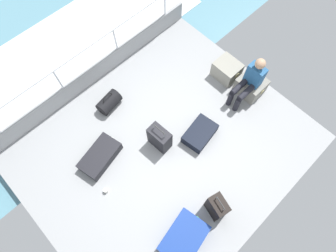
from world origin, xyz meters
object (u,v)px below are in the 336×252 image
Objects in this scene: passenger_seated at (250,81)px; suitcase_4 at (184,238)px; suitcase_0 at (160,138)px; suitcase_3 at (217,207)px; suitcase_1 at (100,157)px; cargo_crate_0 at (227,70)px; cargo_crate_1 at (251,86)px; paper_cup at (106,191)px; suitcase_2 at (200,134)px; duffel_bag at (109,102)px.

passenger_seated reaches higher than suitcase_4.
suitcase_3 reaches higher than suitcase_0.
suitcase_3 is (2.15, 0.85, 0.19)m from suitcase_1.
suitcase_1 is 1.25× the size of suitcase_3.
passenger_seated reaches higher than cargo_crate_0.
suitcase_3 is at bearing -52.50° from cargo_crate_0.
suitcase_1 is at bearing -107.10° from cargo_crate_1.
suitcase_1 is 0.99× the size of suitcase_4.
suitcase_0 reaches higher than cargo_crate_0.
suitcase_1 is (-0.56, -1.02, -0.16)m from suitcase_0.
suitcase_2 is at bearing 78.08° from paper_cup.
paper_cup is at bearing -41.68° from duffel_bag.
cargo_crate_1 is at bearing 5.92° from cargo_crate_0.
suitcase_3 is (1.76, -2.30, 0.11)m from cargo_crate_0.
duffel_bag is at bearing -126.71° from cargo_crate_1.
suitcase_2 is at bearing 125.61° from suitcase_4.
passenger_seated reaches higher than paper_cup.
suitcase_0 is 1.34m from duffel_bag.
suitcase_1 is 1.23× the size of suitcase_2.
cargo_crate_1 is 0.81× the size of suitcase_0.
suitcase_3 is (1.59, -0.17, 0.03)m from suitcase_0.
paper_cup is (0.55, -0.33, -0.07)m from suitcase_1.
suitcase_2 is 1.94m from suitcase_4.
passenger_seated is 1.54× the size of suitcase_0.
suitcase_1 is 1.96m from suitcase_2.
suitcase_4 is 1.69× the size of duffel_bag.
duffel_bag reaches higher than suitcase_2.
suitcase_1 is at bearing -158.37° from suitcase_3.
suitcase_3 is at bearing -35.86° from suitcase_2.
cargo_crate_0 reaches higher than suitcase_4.
suitcase_0 reaches higher than suitcase_1.
paper_cup is (-0.44, -3.54, -0.14)m from cargo_crate_1.
cargo_crate_0 is 0.51× the size of passenger_seated.
suitcase_2 is at bearing -90.31° from cargo_crate_1.
cargo_crate_1 is at bearing 78.85° from suitcase_0.
suitcase_4 is 2.97m from duffel_bag.
passenger_seated reaches higher than suitcase_2.
suitcase_2 is 1.94m from duffel_bag.
suitcase_4 is (-0.04, -0.73, -0.19)m from suitcase_3.
passenger_seated is 2.83m from duffel_bag.
suitcase_2 is 1.01× the size of suitcase_3.
duffel_bag reaches higher than cargo_crate_0.
suitcase_0 reaches higher than suitcase_4.
passenger_seated is at bearing -90.00° from cargo_crate_1.
suitcase_2 is (0.42, 0.67, -0.16)m from suitcase_0.
cargo_crate_0 is 0.98× the size of cargo_crate_1.
cargo_crate_1 is (0.60, 0.06, -0.00)m from cargo_crate_0.
suitcase_0 is at bearing -102.13° from passenger_seated.
passenger_seated is 1.21× the size of suitcase_1.
suitcase_2 is (0.60, -1.45, -0.08)m from cargo_crate_0.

